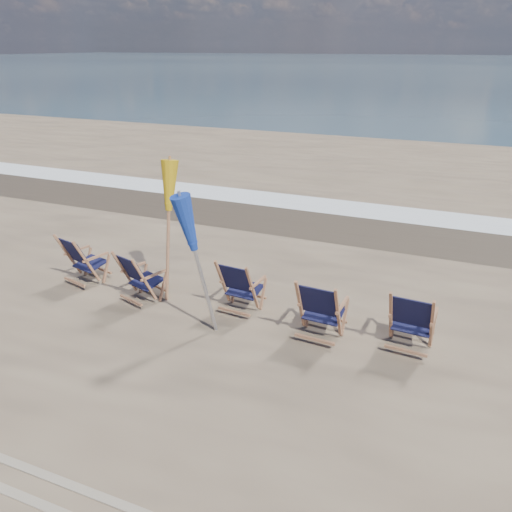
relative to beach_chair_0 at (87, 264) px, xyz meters
The scene contains 10 objects.
ocean 126.50m from the beach_chair_0, 88.61° to the left, with size 400.00×400.00×0.00m, color #38505D.
surf_foam 7.45m from the beach_chair_0, 65.53° to the left, with size 200.00×1.40×0.01m, color silver.
wet_sand_strip 6.12m from the beach_chair_0, 59.69° to the left, with size 200.00×2.60×0.00m, color #42362A.
beach_chair_0 is the anchor object (origin of this frame).
beach_chair_1 1.41m from the beach_chair_0, ahead, with size 0.63×0.70×0.98m, color #111334, non-canonical shape.
beach_chair_2 3.22m from the beach_chair_0, ahead, with size 0.64×0.73×1.01m, color #111334, non-canonical shape.
beach_chair_3 4.72m from the beach_chair_0, ahead, with size 0.68×0.76×1.06m, color #111334, non-canonical shape.
beach_chair_4 6.02m from the beach_chair_0, ahead, with size 0.66×0.74×1.03m, color #111334, non-canonical shape.
umbrella_yellow 2.12m from the beach_chair_0, 12.56° to the left, with size 0.30×0.30×2.45m.
umbrella_blue 3.02m from the beach_chair_0, 12.07° to the right, with size 0.30×0.30×2.30m.
Camera 1 is at (2.96, -5.00, 4.21)m, focal length 35.00 mm.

